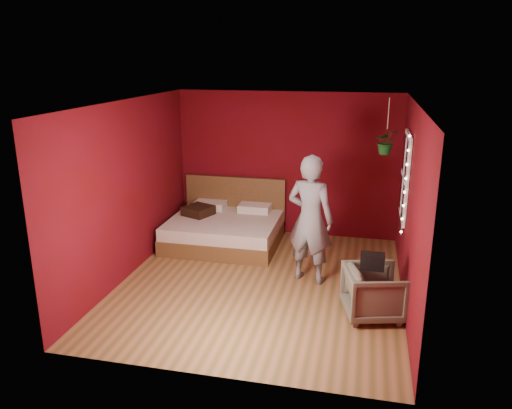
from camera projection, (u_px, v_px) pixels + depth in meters
name	position (u px, v px, depth m)	size (l,w,h in m)	color
floor	(260.00, 283.00, 7.29)	(4.50, 4.50, 0.00)	#96633C
room_walls	(261.00, 171.00, 6.80)	(4.04, 4.54, 2.62)	#5A0917
window	(405.00, 177.00, 7.28)	(0.05, 0.97, 1.27)	white
fairy_lights	(405.00, 185.00, 6.79)	(0.04, 0.04, 1.45)	silver
bed	(226.00, 228.00, 8.80)	(1.89, 1.61, 1.04)	brown
person	(310.00, 219.00, 7.14)	(0.69, 0.45, 1.89)	slate
armchair	(374.00, 293.00, 6.30)	(0.70, 0.72, 0.65)	#595846
handbag	(372.00, 261.00, 6.16)	(0.29, 0.15, 0.21)	black
throw_pillow	(198.00, 211.00, 8.85)	(0.45, 0.45, 0.16)	black
hanging_plant	(386.00, 142.00, 7.54)	(0.36, 0.31, 0.85)	silver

